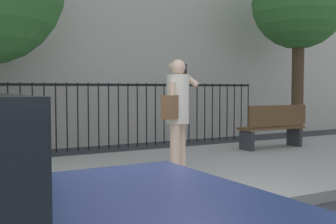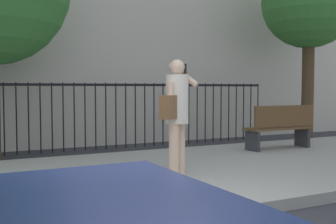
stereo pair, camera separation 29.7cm
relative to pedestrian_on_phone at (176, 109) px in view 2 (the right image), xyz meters
name	(u,v)px [view 2 (the right image)]	position (x,y,z in m)	size (l,w,h in m)	color
sidewalk	(95,182)	(-1.11, 0.48, -1.09)	(28.00, 4.40, 0.15)	#9E9B93
iron_fence	(46,108)	(-1.11, 4.18, -0.15)	(12.03, 0.04, 1.60)	black
pedestrian_on_phone	(176,109)	(0.00, 0.00, 0.00)	(0.72, 0.64, 1.75)	beige
street_bench	(281,126)	(3.35, 1.48, -0.52)	(1.60, 0.45, 0.95)	brown
street_tree_near	(309,2)	(5.56, 2.92, 2.60)	(2.54, 2.54, 5.08)	#4C3823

